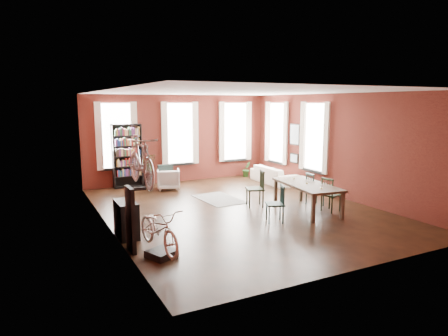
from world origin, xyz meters
TOP-DOWN VIEW (x-y plane):
  - room at (0.25, 0.62)m, footprint 9.00×9.04m
  - dining_table at (1.61, -0.96)m, footprint 1.29×2.32m
  - dining_chair_a at (0.25, -1.44)m, footprint 0.55×0.55m
  - dining_chair_b at (0.59, 0.06)m, footprint 0.60×0.60m
  - dining_chair_c at (2.17, -1.30)m, footprint 0.50×0.50m
  - dining_chair_d at (2.20, -0.60)m, footprint 0.47×0.47m
  - bookshelf at (-2.00, 4.30)m, footprint 1.00×0.32m
  - white_armchair at (-0.85, 3.35)m, footprint 0.91×0.88m
  - cream_sofa at (2.95, 2.60)m, footprint 0.61×2.08m
  - striped_rug at (0.05, 1.27)m, footprint 1.18×1.78m
  - bike_trainer at (-2.97, -2.37)m, footprint 0.62×0.62m
  - bike_wall_rack at (-3.40, -1.80)m, footprint 0.16×0.60m
  - console_table at (-3.28, -0.90)m, footprint 0.40×0.80m
  - plant_stand at (-1.27, 4.30)m, footprint 0.32×0.32m
  - plant_by_sofa at (2.67, 4.15)m, footprint 0.37×0.63m
  - plant_small at (3.21, -0.19)m, footprint 0.40×0.51m
  - bicycle_floor at (-3.00, -2.35)m, footprint 0.66×0.91m
  - bicycle_hung at (-3.15, -1.80)m, footprint 0.47×1.00m
  - plant_on_stand at (-1.28, 4.28)m, footprint 0.63×0.68m

SIDE VIEW (x-z plane):
  - striped_rug at x=0.05m, z-range 0.00..0.01m
  - bike_trainer at x=-2.97m, z-range 0.00..0.14m
  - plant_small at x=3.21m, z-range 0.00..0.16m
  - plant_by_sofa at x=2.67m, z-range 0.00..0.27m
  - plant_stand at x=-1.27m, z-range 0.00..0.52m
  - dining_table at x=1.61m, z-range 0.00..0.75m
  - white_armchair at x=-0.85m, z-range 0.00..0.76m
  - console_table at x=-3.28m, z-range 0.00..0.80m
  - cream_sofa at x=2.95m, z-range 0.00..0.81m
  - dining_chair_a at x=0.25m, z-range 0.00..0.92m
  - dining_chair_c at x=2.17m, z-range 0.00..0.93m
  - dining_chair_d at x=2.20m, z-range 0.00..0.93m
  - dining_chair_b at x=0.59m, z-range 0.00..1.03m
  - bike_wall_rack at x=-3.40m, z-range 0.00..1.30m
  - plant_on_stand at x=-1.28m, z-range 0.52..0.98m
  - bicycle_floor at x=-3.00m, z-range 0.14..1.76m
  - bookshelf at x=-2.00m, z-range 0.00..2.20m
  - bicycle_hung at x=-3.15m, z-range 1.30..2.96m
  - room at x=0.25m, z-range 0.53..3.75m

